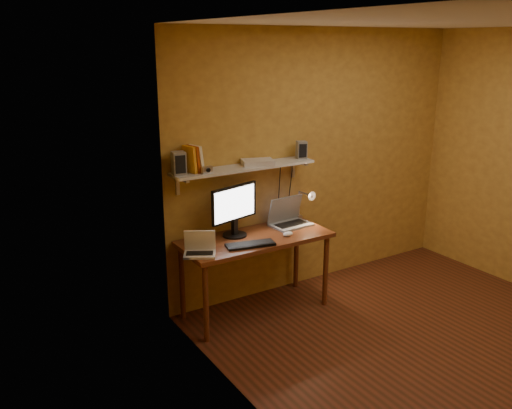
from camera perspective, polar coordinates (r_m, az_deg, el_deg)
room at (r=4.47m, az=19.32°, el=0.79°), size 3.44×3.24×2.64m
desk at (r=4.98m, az=-0.04°, el=-4.35°), size 1.40×0.60×0.75m
wall_shelf at (r=4.93m, az=-1.22°, el=3.89°), size 1.40×0.25×0.21m
monitor at (r=4.89m, az=-2.29°, el=-0.38°), size 0.52×0.27×0.47m
laptop at (r=5.26m, az=3.41°, el=-1.38°), size 0.39×0.30×0.28m
netbook at (r=4.56m, az=-5.94°, el=-4.57°), size 0.32×0.29×0.20m
keyboard at (r=4.73m, az=-0.59°, el=-4.25°), size 0.45×0.24×0.02m
mouse at (r=4.97m, az=3.38°, el=-3.11°), size 0.12×0.09×0.04m
desk_lamp at (r=5.34m, az=5.29°, el=0.38°), size 0.09×0.23×0.38m
speaker_left at (r=4.63m, az=-8.14°, el=4.33°), size 0.12×0.12×0.20m
speaker_right at (r=5.26m, az=4.81°, el=5.76°), size 0.12×0.12×0.17m
books at (r=4.70m, az=-6.64°, el=4.78°), size 0.15×0.17×0.23m
shelf_camera at (r=4.66m, az=-5.18°, el=3.66°), size 0.11×0.06×0.06m
router at (r=4.98m, az=0.18°, el=4.48°), size 0.33×0.27×0.05m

